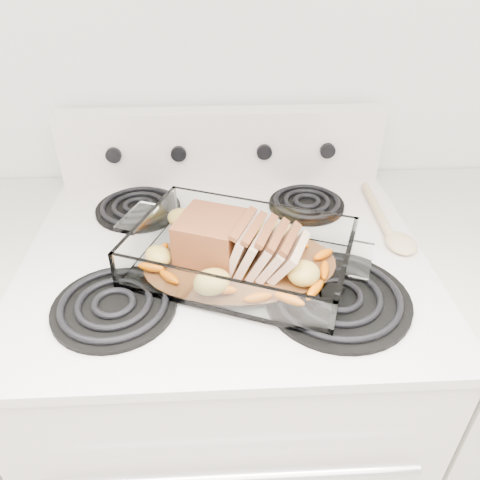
{
  "coord_description": "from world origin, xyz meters",
  "views": [
    {
      "loc": [
        -0.01,
        0.9,
        1.48
      ],
      "look_at": [
        0.03,
        1.6,
        0.99
      ],
      "focal_mm": 35.0,
      "sensor_mm": 36.0,
      "label": 1
    }
  ],
  "objects": [
    {
      "name": "electric_range",
      "position": [
        0.0,
        1.66,
        0.48
      ],
      "size": [
        0.78,
        0.7,
        1.12
      ],
      "color": "silver",
      "rests_on": "ground"
    },
    {
      "name": "baking_dish",
      "position": [
        0.03,
        1.58,
        0.96
      ],
      "size": [
        0.38,
        0.25,
        0.07
      ],
      "rotation": [
        0.0,
        0.0,
        -0.38
      ],
      "color": "white",
      "rests_on": "electric_range"
    },
    {
      "name": "pork_roast",
      "position": [
        0.01,
        1.58,
        0.99
      ],
      "size": [
        0.23,
        0.11,
        0.09
      ],
      "rotation": [
        0.0,
        0.0,
        0.43
      ],
      "color": "#974D28",
      "rests_on": "baking_dish"
    },
    {
      "name": "roast_vegetables",
      "position": [
        0.02,
        1.62,
        0.97
      ],
      "size": [
        0.33,
        0.18,
        0.04
      ],
      "rotation": [
        0.0,
        0.0,
        0.39
      ],
      "color": "#E16100",
      "rests_on": "baking_dish"
    },
    {
      "name": "wooden_spoon",
      "position": [
        0.35,
        1.7,
        0.95
      ],
      "size": [
        0.06,
        0.28,
        0.02
      ],
      "rotation": [
        0.0,
        0.0,
        -0.03
      ],
      "color": "#BAA98E",
      "rests_on": "electric_range"
    }
  ]
}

